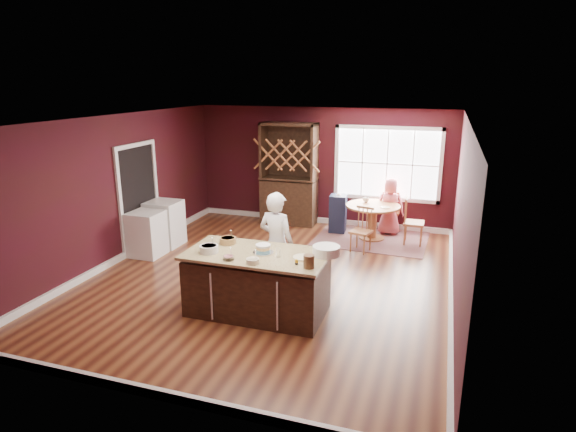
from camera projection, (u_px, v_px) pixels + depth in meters
The scene contains 28 objects.
room_shell at pixel (270, 202), 7.96m from camera, with size 7.00×7.00×7.00m.
window at pixel (387, 164), 10.65m from camera, with size 2.36×0.10×1.66m, color white, non-canonical shape.
doorway at pixel (139, 199), 9.49m from camera, with size 0.08×1.26×2.13m, color white, non-canonical shape.
kitchen_island at pixel (257, 284), 6.98m from camera, with size 2.04×1.07×0.92m.
dining_table at pixel (373, 215), 10.19m from camera, with size 1.14×1.14×0.75m.
baker at pixel (277, 244), 7.51m from camera, with size 0.61×0.40×1.66m, color silver.
layer_cake at pixel (263, 249), 6.84m from camera, with size 0.30×0.30×0.12m, color white, non-canonical shape.
bowl_blue at pixel (209, 249), 6.86m from camera, with size 0.27×0.27×0.10m, color silver.
bowl_yellow at pixel (228, 241), 7.23m from camera, with size 0.25×0.25×0.09m, color #A76840.
bowl_pink at pixel (229, 258), 6.58m from camera, with size 0.16×0.16×0.06m, color silver.
bowl_olive at pixel (253, 261), 6.45m from camera, with size 0.18×0.18×0.07m, color #F7E9C4.
drinking_glass at pixel (278, 253), 6.66m from camera, with size 0.07×0.07×0.13m, color silver.
dinner_plate at pixel (303, 257), 6.65m from camera, with size 0.27×0.27×0.02m, color beige.
white_tub at pixel (326, 251), 6.74m from camera, with size 0.39×0.39×0.13m, color white.
stoneware_crock at pixel (309, 261), 6.29m from camera, with size 0.15×0.15×0.18m, color brown.
toy_figurine at pixel (296, 262), 6.40m from camera, with size 0.05×0.05×0.08m, color gold, non-canonical shape.
rug at pixel (371, 239), 10.33m from camera, with size 2.30×1.78×0.01m, color brown.
chair_east at pixel (414, 221), 9.87m from camera, with size 0.42×0.40×1.01m, color #985129, non-canonical shape.
chair_south at pixel (361, 230), 9.45m from camera, with size 0.38×0.36×0.90m, color brown, non-canonical shape.
chair_north at pixel (391, 210), 10.85m from camera, with size 0.39×0.37×0.93m, color olive, non-canonical shape.
seated_woman at pixel (390, 206), 10.51m from camera, with size 0.61×0.40×1.25m, color #CB5862.
high_chair at pixel (338, 213), 10.68m from camera, with size 0.36×0.36×0.88m, color black, non-canonical shape.
toddler at pixel (342, 196), 10.66m from camera, with size 0.18×0.14×0.26m, color #8CA5BF, non-canonical shape.
table_plate at pixel (385, 207), 9.91m from camera, with size 0.19×0.19×0.01m, color beige.
table_cup at pixel (366, 200), 10.35m from camera, with size 0.13×0.13×0.10m, color white.
hutch at pixel (289, 174), 11.17m from camera, with size 1.29×0.54×2.36m, color #341B0E.
washer at pixel (147, 234), 9.26m from camera, with size 0.60×0.58×0.87m, color white.
dryer at pixel (165, 223), 9.84m from camera, with size 0.64×0.62×0.92m, color silver.
Camera 1 is at (2.69, -7.25, 3.30)m, focal length 30.00 mm.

